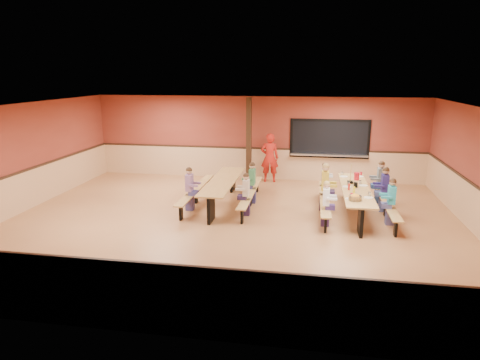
# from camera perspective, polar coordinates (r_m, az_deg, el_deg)

# --- Properties ---
(ground) EXTENTS (12.00, 12.00, 0.00)m
(ground) POSITION_cam_1_polar(r_m,az_deg,el_deg) (11.21, -1.16, -5.77)
(ground) COLOR #99613A
(ground) RESTS_ON ground
(room_envelope) EXTENTS (12.04, 10.04, 3.02)m
(room_envelope) POSITION_cam_1_polar(r_m,az_deg,el_deg) (11.00, -1.18, -2.39)
(room_envelope) COLOR brown
(room_envelope) RESTS_ON ground
(kitchen_pass_through) EXTENTS (2.78, 0.28, 1.38)m
(kitchen_pass_through) POSITION_cam_1_polar(r_m,az_deg,el_deg) (15.50, 11.83, 5.20)
(kitchen_pass_through) COLOR black
(kitchen_pass_through) RESTS_ON ground
(structural_post) EXTENTS (0.18, 0.18, 3.00)m
(structural_post) POSITION_cam_1_polar(r_m,az_deg,el_deg) (15.10, 1.19, 5.30)
(structural_post) COLOR black
(structural_post) RESTS_ON ground
(cafeteria_table_main) EXTENTS (1.91, 3.70, 0.74)m
(cafeteria_table_main) POSITION_cam_1_polar(r_m,az_deg,el_deg) (12.18, 15.11, -2.04)
(cafeteria_table_main) COLOR tan
(cafeteria_table_main) RESTS_ON ground
(cafeteria_table_second) EXTENTS (1.91, 3.70, 0.74)m
(cafeteria_table_second) POSITION_cam_1_polar(r_m,az_deg,el_deg) (12.65, -2.27, -0.96)
(cafeteria_table_second) COLOR tan
(cafeteria_table_second) RESTS_ON ground
(seated_child_white_left) EXTENTS (0.35, 0.28, 1.16)m
(seated_child_white_left) POSITION_cam_1_polar(r_m,az_deg,el_deg) (11.07, 11.37, -3.14)
(seated_child_white_left) COLOR white
(seated_child_white_left) RESTS_ON ground
(seated_adult_yellow) EXTENTS (0.43, 0.35, 1.33)m
(seated_adult_yellow) POSITION_cam_1_polar(r_m,az_deg,el_deg) (12.33, 11.24, -0.96)
(seated_adult_yellow) COLOR gold
(seated_adult_yellow) RESTS_ON ground
(seated_child_grey_left) EXTENTS (0.33, 0.27, 1.14)m
(seated_child_grey_left) POSITION_cam_1_polar(r_m,az_deg,el_deg) (13.38, 11.12, -0.19)
(seated_child_grey_left) COLOR silver
(seated_child_grey_left) RESTS_ON ground
(seated_child_teal_right) EXTENTS (0.37, 0.30, 1.20)m
(seated_child_teal_right) POSITION_cam_1_polar(r_m,az_deg,el_deg) (11.61, 19.50, -2.78)
(seated_child_teal_right) COLOR teal
(seated_child_teal_right) RESTS_ON ground
(seated_child_navy_right) EXTENTS (0.39, 0.32, 1.26)m
(seated_child_navy_right) POSITION_cam_1_polar(r_m,az_deg,el_deg) (12.66, 18.69, -1.23)
(seated_child_navy_right) COLOR navy
(seated_child_navy_right) RESTS_ON ground
(seated_child_char_right) EXTENTS (0.39, 0.32, 1.26)m
(seated_child_char_right) POSITION_cam_1_polar(r_m,az_deg,el_deg) (13.44, 18.18, -0.30)
(seated_child_char_right) COLOR #565E62
(seated_child_char_right) RESTS_ON ground
(seated_child_purple_sec) EXTENTS (0.38, 0.31, 1.23)m
(seated_child_purple_sec) POSITION_cam_1_polar(r_m,az_deg,el_deg) (12.18, -6.74, -1.22)
(seated_child_purple_sec) COLOR #8A608F
(seated_child_purple_sec) RESTS_ON ground
(seated_child_green_sec) EXTENTS (0.38, 0.31, 1.22)m
(seated_child_green_sec) POSITION_cam_1_polar(r_m,az_deg,el_deg) (12.78, 1.63, -0.40)
(seated_child_green_sec) COLOR #39784C
(seated_child_green_sec) RESTS_ON ground
(seated_child_tan_sec) EXTENTS (0.35, 0.29, 1.17)m
(seated_child_tan_sec) POSITION_cam_1_polar(r_m,az_deg,el_deg) (11.67, 0.83, -1.95)
(seated_child_tan_sec) COLOR beige
(seated_child_tan_sec) RESTS_ON ground
(standing_woman) EXTENTS (0.67, 0.47, 1.75)m
(standing_woman) POSITION_cam_1_polar(r_m,az_deg,el_deg) (15.26, 3.97, 2.99)
(standing_woman) COLOR red
(standing_woman) RESTS_ON ground
(punch_pitcher) EXTENTS (0.16, 0.16, 0.22)m
(punch_pitcher) POSITION_cam_1_polar(r_m,az_deg,el_deg) (13.05, 15.29, 0.48)
(punch_pitcher) COLOR red
(punch_pitcher) RESTS_ON cafeteria_table_main
(chip_bowl) EXTENTS (0.32, 0.32, 0.15)m
(chip_bowl) POSITION_cam_1_polar(r_m,az_deg,el_deg) (10.96, 15.09, -2.27)
(chip_bowl) COLOR gold
(chip_bowl) RESTS_ON cafeteria_table_main
(napkin_dispenser) EXTENTS (0.10, 0.14, 0.13)m
(napkin_dispenser) POSITION_cam_1_polar(r_m,az_deg,el_deg) (12.24, 15.16, -0.61)
(napkin_dispenser) COLOR black
(napkin_dispenser) RESTS_ON cafeteria_table_main
(condiment_mustard) EXTENTS (0.06, 0.06, 0.17)m
(condiment_mustard) POSITION_cam_1_polar(r_m,az_deg,el_deg) (11.61, 14.96, -1.29)
(condiment_mustard) COLOR yellow
(condiment_mustard) RESTS_ON cafeteria_table_main
(condiment_ketchup) EXTENTS (0.06, 0.06, 0.17)m
(condiment_ketchup) POSITION_cam_1_polar(r_m,az_deg,el_deg) (11.90, 14.33, -0.88)
(condiment_ketchup) COLOR #B2140F
(condiment_ketchup) RESTS_ON cafeteria_table_main
(table_paddle) EXTENTS (0.16, 0.16, 0.56)m
(table_paddle) POSITION_cam_1_polar(r_m,az_deg,el_deg) (12.61, 14.50, 0.19)
(table_paddle) COLOR black
(table_paddle) RESTS_ON cafeteria_table_main
(place_settings) EXTENTS (0.65, 3.30, 0.11)m
(place_settings) POSITION_cam_1_polar(r_m,az_deg,el_deg) (12.11, 15.19, -0.82)
(place_settings) COLOR beige
(place_settings) RESTS_ON cafeteria_table_main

